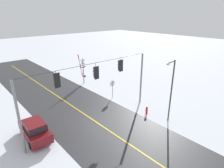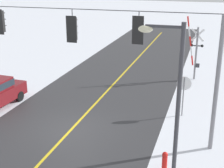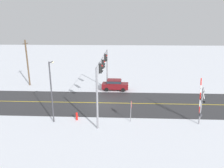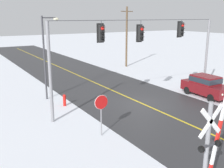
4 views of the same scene
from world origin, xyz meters
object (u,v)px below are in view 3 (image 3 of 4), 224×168
Objects in this scene: parked_car_maroon at (115,84)px; utility_pole at (27,62)px; railroad_crossing at (201,103)px; fire_hydrant at (77,116)px; stop_sign at (131,107)px; streetlamp_near at (52,86)px.

utility_pole is (2.11, 14.66, 3.00)m from parked_car_maroon.
railroad_crossing is 13.12m from fire_hydrant.
parked_car_maroon is at bearing 39.54° from railroad_crossing.
stop_sign is 0.49× the size of railroad_crossing.
stop_sign is at bearing -88.40° from streetlamp_near.
railroad_crossing is 27.35m from utility_pole.
railroad_crossing is at bearing -89.67° from streetlamp_near.
stop_sign is 11.22m from parked_car_maroon.
stop_sign reaches higher than parked_car_maroon.
parked_car_maroon is (11.00, 2.06, -0.76)m from stop_sign.
streetlamp_near is at bearing 91.60° from stop_sign.
parked_car_maroon reaches higher than fire_hydrant.
stop_sign reaches higher than fire_hydrant.
stop_sign is 21.37m from utility_pole.
parked_car_maroon is 4.84× the size of fire_hydrant.
streetlamp_near is 0.85× the size of utility_pole.
streetlamp_near reaches higher than stop_sign.
streetlamp_near is (-11.23, 6.15, 2.96)m from parked_car_maroon.
utility_pole is at bearing 81.81° from parked_car_maroon.
railroad_crossing is 1.12× the size of parked_car_maroon.
parked_car_maroon is at bearing -19.24° from fire_hydrant.
parked_car_maroon is 0.56× the size of utility_pole.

